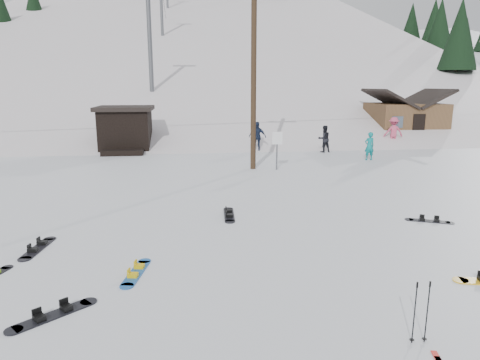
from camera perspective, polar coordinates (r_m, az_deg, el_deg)
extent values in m
plane|color=silver|center=(7.70, 2.65, -19.07)|extent=(200.00, 200.00, 0.00)
cube|color=silver|center=(63.53, -5.67, -2.12)|extent=(60.00, 85.24, 65.97)
cube|color=silver|center=(70.31, 27.13, -1.19)|extent=(45.66, 93.98, 54.59)
cylinder|color=#3A2819|center=(20.70, 1.83, 13.84)|extent=(0.26, 0.26, 9.00)
cylinder|color=#595B60|center=(20.74, 4.94, 3.82)|extent=(0.07, 0.07, 1.80)
cube|color=white|center=(20.61, 5.00, 5.59)|extent=(0.50, 0.04, 0.60)
cube|color=black|center=(27.87, -14.96, 6.41)|extent=(3.00, 3.00, 2.50)
cube|color=black|center=(27.77, -15.12, 9.21)|extent=(3.40, 3.40, 0.25)
cube|color=black|center=(26.24, -15.35, 3.60)|extent=(2.40, 1.20, 0.30)
cylinder|color=#595B60|center=(36.71, -11.92, 17.33)|extent=(0.36, 0.36, 8.00)
cylinder|color=#595B60|center=(57.36, -10.45, 22.12)|extent=(0.36, 0.36, 8.00)
cube|color=brown|center=(34.57, 21.10, 7.28)|extent=(5.00, 4.00, 2.70)
cube|color=black|center=(33.87, 19.28, 10.21)|extent=(2.69, 4.40, 1.43)
cube|color=black|center=(35.13, 23.30, 9.95)|extent=(2.69, 4.40, 1.43)
cube|color=black|center=(32.82, 22.71, 6.47)|extent=(0.90, 0.06, 1.90)
cube|color=#1B5DB1|center=(9.84, -13.67, -11.94)|extent=(0.53, 1.30, 0.03)
cylinder|color=#1B5DB1|center=(10.40, -12.61, -10.52)|extent=(0.29, 0.29, 0.03)
cylinder|color=#1B5DB1|center=(9.30, -14.87, -13.52)|extent=(0.29, 0.29, 0.03)
cube|color=gold|center=(10.02, -13.29, -11.12)|extent=(0.23, 0.19, 0.08)
cube|color=gold|center=(9.62, -14.10, -12.19)|extent=(0.23, 0.19, 0.08)
cylinder|color=black|center=(7.58, 22.24, -16.17)|extent=(0.02, 0.02, 1.02)
cylinder|color=black|center=(7.80, 21.94, -19.15)|extent=(0.08, 0.08, 0.01)
cylinder|color=black|center=(7.36, 22.56, -12.79)|extent=(0.03, 0.03, 0.09)
cylinder|color=black|center=(7.68, 23.68, -15.92)|extent=(0.02, 0.02, 1.02)
cylinder|color=black|center=(7.90, 23.37, -18.86)|extent=(0.08, 0.08, 0.01)
cylinder|color=black|center=(7.46, 24.02, -12.57)|extent=(0.03, 0.03, 0.09)
cube|color=black|center=(8.68, -23.63, -16.20)|extent=(1.23, 1.09, 0.03)
cylinder|color=black|center=(8.91, -19.54, -15.06)|extent=(0.31, 0.31, 0.03)
cylinder|color=black|center=(8.49, -27.96, -17.31)|extent=(0.31, 0.31, 0.03)
cube|color=black|center=(8.73, -22.16, -15.45)|extent=(0.27, 0.27, 0.09)
cube|color=black|center=(8.58, -25.20, -16.26)|extent=(0.27, 0.27, 0.09)
cube|color=black|center=(12.03, -25.34, -8.24)|extent=(0.48, 1.39, 0.03)
cylinder|color=black|center=(12.60, -24.02, -7.18)|extent=(0.31, 0.31, 0.03)
cylinder|color=black|center=(11.46, -26.79, -9.40)|extent=(0.31, 0.31, 0.03)
cube|color=black|center=(12.21, -24.88, -7.59)|extent=(0.24, 0.19, 0.09)
cube|color=black|center=(11.80, -25.87, -8.38)|extent=(0.24, 0.19, 0.09)
cylinder|color=black|center=(11.16, -28.61, -10.19)|extent=(0.25, 0.25, 0.02)
cube|color=black|center=(14.19, 23.93, -5.03)|extent=(1.15, 0.69, 0.02)
cylinder|color=black|center=(14.28, 26.20, -5.14)|extent=(0.26, 0.26, 0.02)
cylinder|color=black|center=(14.12, 21.62, -4.92)|extent=(0.26, 0.26, 0.02)
cube|color=black|center=(14.21, 24.77, -4.88)|extent=(0.20, 0.23, 0.07)
cube|color=black|center=(14.15, 23.12, -4.80)|extent=(0.20, 0.23, 0.07)
cylinder|color=yellow|center=(10.34, 27.33, -11.80)|extent=(0.32, 0.32, 0.03)
cube|color=black|center=(13.57, -1.47, -4.68)|extent=(0.39, 1.37, 0.03)
cylinder|color=black|center=(14.22, -1.57, -3.87)|extent=(0.31, 0.31, 0.03)
cylinder|color=black|center=(12.92, -1.35, -5.57)|extent=(0.31, 0.31, 0.03)
cube|color=black|center=(13.79, -1.51, -4.15)|extent=(0.23, 0.18, 0.09)
cube|color=black|center=(13.32, -1.43, -4.76)|extent=(0.23, 0.18, 0.09)
imported|color=#0C767A|center=(24.48, 16.87, 4.35)|extent=(0.60, 0.43, 1.54)
imported|color=black|center=(26.71, 11.15, 5.40)|extent=(0.88, 0.73, 1.63)
imported|color=#C44565|center=(30.64, 19.77, 6.08)|extent=(1.34, 0.89, 1.94)
imported|color=#162039|center=(26.44, 2.34, 5.79)|extent=(1.17, 0.84, 1.85)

